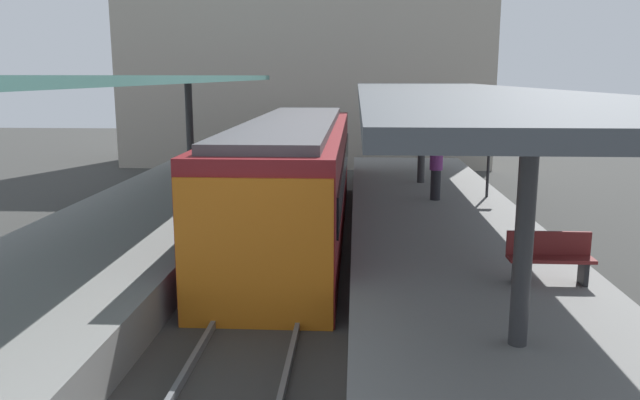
# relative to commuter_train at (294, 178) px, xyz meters

# --- Properties ---
(ground_plane) EXTENTS (80.00, 80.00, 0.00)m
(ground_plane) POSITION_rel_commuter_train_xyz_m (0.00, -3.92, -1.73)
(ground_plane) COLOR #383835
(platform_left) EXTENTS (4.40, 28.00, 1.00)m
(platform_left) POSITION_rel_commuter_train_xyz_m (-3.80, -3.92, -1.23)
(platform_left) COLOR gray
(platform_left) RESTS_ON ground_plane
(platform_right) EXTENTS (4.40, 28.00, 1.00)m
(platform_right) POSITION_rel_commuter_train_xyz_m (3.80, -3.92, -1.23)
(platform_right) COLOR gray
(platform_right) RESTS_ON ground_plane
(track_ballast) EXTENTS (3.20, 28.00, 0.20)m
(track_ballast) POSITION_rel_commuter_train_xyz_m (0.00, -3.92, -1.63)
(track_ballast) COLOR #423F3D
(track_ballast) RESTS_ON ground_plane
(rail_near_side) EXTENTS (0.08, 28.00, 0.14)m
(rail_near_side) POSITION_rel_commuter_train_xyz_m (-0.72, -3.92, -1.46)
(rail_near_side) COLOR slate
(rail_near_side) RESTS_ON track_ballast
(rail_far_side) EXTENTS (0.08, 28.00, 0.14)m
(rail_far_side) POSITION_rel_commuter_train_xyz_m (0.72, -3.92, -1.46)
(rail_far_side) COLOR slate
(rail_far_side) RESTS_ON track_ballast
(commuter_train) EXTENTS (2.78, 13.34, 3.10)m
(commuter_train) POSITION_rel_commuter_train_xyz_m (0.00, 0.00, 0.00)
(commuter_train) COLOR maroon
(commuter_train) RESTS_ON track_ballast
(canopy_left) EXTENTS (4.18, 21.00, 3.44)m
(canopy_left) POSITION_rel_commuter_train_xyz_m (-3.80, -2.52, 2.59)
(canopy_left) COLOR #333335
(canopy_left) RESTS_ON platform_left
(canopy_right) EXTENTS (4.18, 21.00, 3.15)m
(canopy_right) POSITION_rel_commuter_train_xyz_m (3.80, -2.52, 2.30)
(canopy_right) COLOR #333335
(canopy_right) RESTS_ON platform_right
(platform_bench) EXTENTS (1.40, 0.41, 0.86)m
(platform_bench) POSITION_rel_commuter_train_xyz_m (4.94, -6.26, -0.26)
(platform_bench) COLOR black
(platform_bench) RESTS_ON platform_right
(platform_sign) EXTENTS (0.90, 0.08, 2.21)m
(platform_sign) POSITION_rel_commuter_train_xyz_m (5.46, 1.40, 0.90)
(platform_sign) COLOR #262628
(platform_sign) RESTS_ON platform_right
(passenger_near_bench) EXTENTS (0.36, 0.36, 1.64)m
(passenger_near_bench) POSITION_rel_commuter_train_xyz_m (3.91, 0.86, 0.12)
(passenger_near_bench) COLOR #232328
(passenger_near_bench) RESTS_ON platform_right
(station_building_backdrop) EXTENTS (18.00, 6.00, 11.00)m
(station_building_backdrop) POSITION_rel_commuter_train_xyz_m (-0.89, 16.08, 3.77)
(station_building_backdrop) COLOR #A89E8E
(station_building_backdrop) RESTS_ON ground_plane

